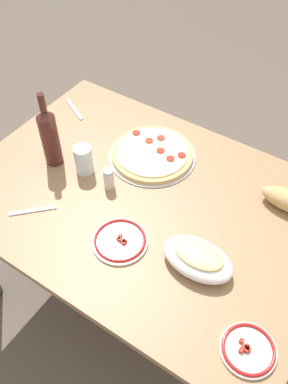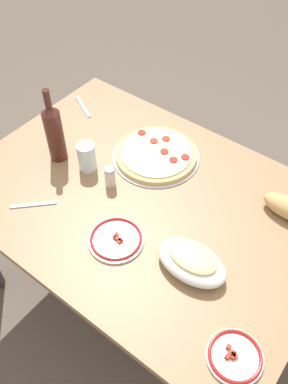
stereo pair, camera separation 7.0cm
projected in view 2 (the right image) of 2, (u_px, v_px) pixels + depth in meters
ground_plane at (144, 291)px, 2.07m from camera, size 8.00×8.00×0.00m
dining_table at (144, 215)px, 1.61m from camera, size 1.36×0.96×0.73m
pepperoni_pizza at (156, 154)px, 1.66m from camera, size 0.36×0.36×0.03m
baked_pasta_dish at (192, 261)px, 1.30m from camera, size 0.24×0.15×0.08m
wine_bottle at (54, 132)px, 1.58m from camera, size 0.07×0.07×0.32m
water_glass at (87, 157)px, 1.59m from camera, size 0.07×0.07×0.12m
side_plate_near at (116, 239)px, 1.39m from camera, size 0.19×0.19×0.02m
side_plate_far at (235, 356)px, 1.13m from camera, size 0.16×0.16×0.02m
spice_shaker at (110, 177)px, 1.54m from camera, size 0.04×0.04×0.09m
fork_left at (33, 205)px, 1.50m from camera, size 0.13×0.13×0.00m
fork_right at (83, 107)px, 1.89m from camera, size 0.16×0.09×0.00m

